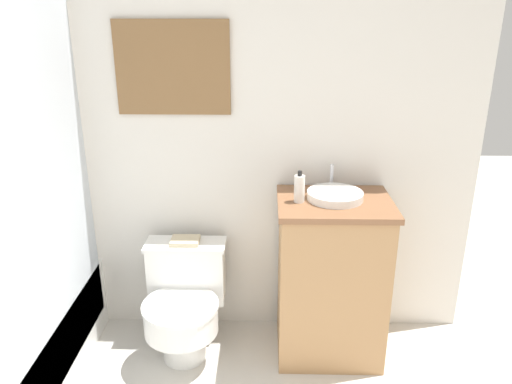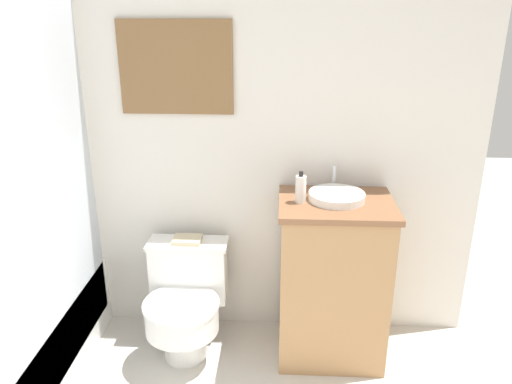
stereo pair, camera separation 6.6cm
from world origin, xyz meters
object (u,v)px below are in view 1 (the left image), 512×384
object	(u,v)px
soap_bottle	(299,188)
sink	(335,195)
book_on_tank	(185,241)
toilet	(184,301)

from	to	relation	value
soap_bottle	sink	bearing A→B (deg)	12.96
sink	book_on_tank	distance (m)	0.85
toilet	sink	size ratio (longest dim) A/B	1.88
toilet	sink	xyz separation A→B (m)	(0.78, 0.05, 0.60)
toilet	sink	world-z (taller)	sink
toilet	soap_bottle	xyz separation A→B (m)	(0.60, 0.00, 0.65)
soap_bottle	book_on_tank	xyz separation A→B (m)	(-0.60, 0.13, -0.35)
sink	soap_bottle	world-z (taller)	soap_bottle
toilet	book_on_tank	bearing A→B (deg)	90.00
sink	toilet	bearing A→B (deg)	-176.63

